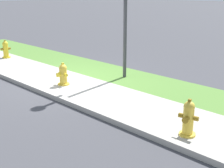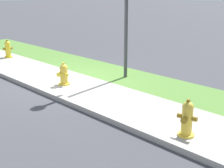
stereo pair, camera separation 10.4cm
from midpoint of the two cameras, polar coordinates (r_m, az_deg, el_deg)
ground_plane at (r=9.54m, az=-9.32°, el=0.36°), size 120.00×120.00×0.00m
sidewalk_pavement at (r=9.53m, az=-9.32°, el=0.39°), size 18.00×1.89×0.01m
grass_verge at (r=10.64m, az=-1.46°, el=2.37°), size 18.00×1.72×0.01m
street_curb at (r=8.99m, az=-14.61°, el=-0.62°), size 18.00×0.16×0.12m
fire_hydrant_by_grass_verge at (r=9.16m, az=-9.26°, el=1.70°), size 0.41×0.39×0.67m
fire_hydrant_mid_block at (r=6.09m, az=13.29°, el=-6.15°), size 0.40×0.37×0.74m
fire_hydrant_at_driveway at (r=13.35m, az=-19.09°, el=5.99°), size 0.37×0.40×0.73m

